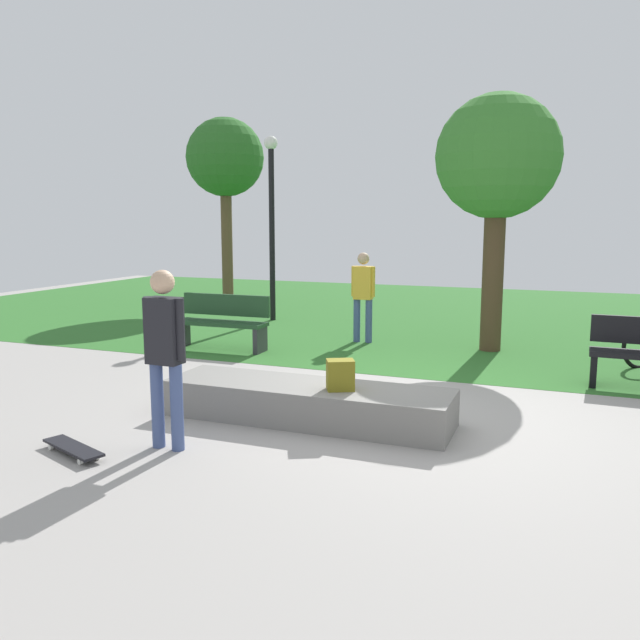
% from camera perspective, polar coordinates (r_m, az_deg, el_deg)
% --- Properties ---
extents(ground_plane, '(28.00, 28.00, 0.00)m').
position_cam_1_polar(ground_plane, '(7.30, 6.38, -8.27)').
color(ground_plane, '#9E9993').
extents(grass_lawn, '(26.60, 12.33, 0.01)m').
position_cam_1_polar(grass_lawn, '(14.85, 14.18, 0.32)').
color(grass_lawn, '#2D6B28').
rests_on(grass_lawn, ground_plane).
extents(concrete_ledge, '(3.12, 0.85, 0.40)m').
position_cam_1_polar(concrete_ledge, '(6.97, -1.13, -7.35)').
color(concrete_ledge, gray).
rests_on(concrete_ledge, ground_plane).
extents(backpack_on_ledge, '(0.34, 0.31, 0.32)m').
position_cam_1_polar(backpack_on_ledge, '(6.67, 1.82, -4.91)').
color(backpack_on_ledge, olive).
rests_on(backpack_on_ledge, concrete_ledge).
extents(skater_performing_trick, '(0.43, 0.22, 1.70)m').
position_cam_1_polar(skater_performing_trick, '(6.11, -13.65, -2.24)').
color(skater_performing_trick, '#3F5184').
rests_on(skater_performing_trick, ground_plane).
extents(skateboard_by_ledge, '(0.82, 0.47, 0.08)m').
position_cam_1_polar(skateboard_by_ledge, '(6.45, -21.13, -10.57)').
color(skateboard_by_ledge, black).
rests_on(skateboard_by_ledge, ground_plane).
extents(park_bench_near_path, '(1.61, 0.49, 0.91)m').
position_cam_1_polar(park_bench_near_path, '(10.84, -8.71, -0.06)').
color(park_bench_near_path, '#1E4223').
rests_on(park_bench_near_path, ground_plane).
extents(tree_tall_oak, '(1.98, 1.98, 4.14)m').
position_cam_1_polar(tree_tall_oak, '(10.89, 15.53, 13.49)').
color(tree_tall_oak, '#4C3823').
rests_on(tree_tall_oak, grass_lawn).
extents(tree_broad_elm, '(1.97, 1.97, 4.71)m').
position_cam_1_polar(tree_broad_elm, '(16.87, -8.44, 13.91)').
color(tree_broad_elm, brown).
rests_on(tree_broad_elm, grass_lawn).
extents(lamp_post, '(0.28, 0.28, 3.88)m').
position_cam_1_polar(lamp_post, '(13.76, -4.32, 9.84)').
color(lamp_post, black).
rests_on(lamp_post, ground_plane).
extents(pedestrian_with_backpack, '(0.43, 0.35, 1.59)m').
position_cam_1_polar(pedestrian_with_backpack, '(11.29, 3.90, 2.76)').
color(pedestrian_with_backpack, '#3F5184').
rests_on(pedestrian_with_backpack, ground_plane).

